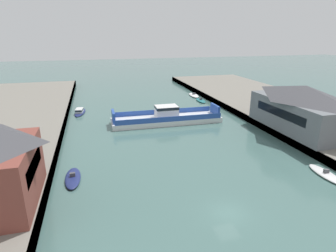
{
  "coord_description": "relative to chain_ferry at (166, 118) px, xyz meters",
  "views": [
    {
      "loc": [
        -13.11,
        -23.56,
        18.57
      ],
      "look_at": [
        0.0,
        25.17,
        2.0
      ],
      "focal_mm": 30.14,
      "sensor_mm": 36.0,
      "label": 1
    }
  ],
  "objects": [
    {
      "name": "chain_ferry",
      "position": [
        0.0,
        0.0,
        0.0
      ],
      "size": [
        23.82,
        6.57,
        3.75
      ],
      "color": "silver",
      "rests_on": "ground"
    },
    {
      "name": "warehouse_shed",
      "position": [
        22.39,
        -14.74,
        4.4
      ],
      "size": [
        10.14,
        19.73,
        8.23
      ],
      "color": "slate",
      "rests_on": "quay_right"
    },
    {
      "name": "moored_boat_near_left",
      "position": [
        14.9,
        -29.3,
        -0.87
      ],
      "size": [
        2.38,
        6.39,
        0.97
      ],
      "color": "white",
      "rests_on": "ground"
    },
    {
      "name": "moored_boat_mid_right",
      "position": [
        -18.57,
        -21.43,
        -0.86
      ],
      "size": [
        2.03,
        6.15,
        1.0
      ],
      "color": "navy",
      "rests_on": "ground"
    },
    {
      "name": "moored_boat_mid_left",
      "position": [
        15.34,
        24.58,
        -0.85
      ],
      "size": [
        3.03,
        7.35,
        1.01
      ],
      "color": "white",
      "rests_on": "ground"
    },
    {
      "name": "quay_right",
      "position": [
        31.21,
        -13.56,
        -0.42
      ],
      "size": [
        28.0,
        140.0,
        1.4
      ],
      "color": "gray",
      "rests_on": "ground"
    },
    {
      "name": "moored_boat_far_left",
      "position": [
        -18.59,
        12.72,
        -0.63
      ],
      "size": [
        3.33,
        8.03,
        1.29
      ],
      "color": "navy",
      "rests_on": "ground"
    },
    {
      "name": "ground_plane",
      "position": [
        -1.9,
        -33.56,
        -1.12
      ],
      "size": [
        400.0,
        400.0,
        0.0
      ],
      "primitive_type": "plane",
      "color": "#476B66"
    },
    {
      "name": "moored_boat_near_right",
      "position": [
        14.76,
        17.15,
        -0.87
      ],
      "size": [
        2.31,
        6.19,
        0.96
      ],
      "color": "#237075",
      "rests_on": "ground"
    },
    {
      "name": "bollard_left_mid",
      "position": [
        -21.86,
        -32.24,
        0.67
      ],
      "size": [
        0.32,
        0.32,
        0.71
      ],
      "color": "black",
      "rests_on": "quay_left"
    }
  ]
}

